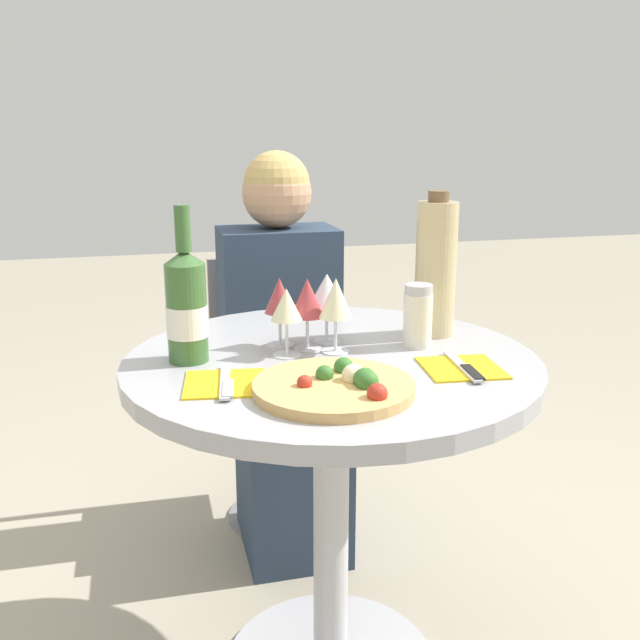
# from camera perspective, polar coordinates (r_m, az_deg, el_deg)

# --- Properties ---
(dining_table) EXTENTS (0.87, 0.87, 0.77)m
(dining_table) POSITION_cam_1_polar(r_m,az_deg,el_deg) (1.55, 0.92, -9.23)
(dining_table) COLOR #B2B2B7
(dining_table) RESTS_ON ground_plane
(chair_behind_diner) EXTENTS (0.39, 0.39, 0.83)m
(chair_behind_diner) POSITION_cam_1_polar(r_m,az_deg,el_deg) (2.31, -3.51, -5.90)
(chair_behind_diner) COLOR slate
(chair_behind_diner) RESTS_ON ground_plane
(seated_diner) EXTENTS (0.35, 0.46, 1.17)m
(seated_diner) POSITION_cam_1_polar(r_m,az_deg,el_deg) (2.14, -2.88, -3.80)
(seated_diner) COLOR #28384C
(seated_diner) RESTS_ON ground_plane
(pizza_large) EXTENTS (0.29, 0.29, 0.05)m
(pizza_large) POSITION_cam_1_polar(r_m,az_deg,el_deg) (1.28, 1.37, -5.29)
(pizza_large) COLOR tan
(pizza_large) RESTS_ON dining_table
(wine_bottle) EXTENTS (0.08, 0.08, 0.32)m
(wine_bottle) POSITION_cam_1_polar(r_m,az_deg,el_deg) (1.45, -10.64, 1.09)
(wine_bottle) COLOR #38602D
(wine_bottle) RESTS_ON dining_table
(tall_carafe) EXTENTS (0.09, 0.09, 0.33)m
(tall_carafe) POSITION_cam_1_polar(r_m,az_deg,el_deg) (1.63, 9.24, 4.13)
(tall_carafe) COLOR tan
(tall_carafe) RESTS_ON dining_table
(sugar_shaker) EXTENTS (0.06, 0.06, 0.14)m
(sugar_shaker) POSITION_cam_1_polar(r_m,az_deg,el_deg) (1.55, 7.83, 0.32)
(sugar_shaker) COLOR silver
(sugar_shaker) RESTS_ON dining_table
(wine_glass_center) EXTENTS (0.07, 0.07, 0.16)m
(wine_glass_center) POSITION_cam_1_polar(r_m,az_deg,el_deg) (1.51, -1.03, 1.69)
(wine_glass_center) COLOR silver
(wine_glass_center) RESTS_ON dining_table
(wine_glass_back_right) EXTENTS (0.08, 0.08, 0.16)m
(wine_glass_back_right) POSITION_cam_1_polar(r_m,az_deg,el_deg) (1.55, 0.55, 2.31)
(wine_glass_back_right) COLOR silver
(wine_glass_back_right) RESTS_ON dining_table
(wine_glass_back_left) EXTENTS (0.07, 0.07, 0.15)m
(wine_glass_back_left) POSITION_cam_1_polar(r_m,az_deg,el_deg) (1.53, -3.26, 1.85)
(wine_glass_back_left) COLOR silver
(wine_glass_back_left) RESTS_ON dining_table
(wine_glass_front_left) EXTENTS (0.07, 0.07, 0.14)m
(wine_glass_front_left) POSITION_cam_1_polar(r_m,az_deg,el_deg) (1.46, -2.70, 1.09)
(wine_glass_front_left) COLOR silver
(wine_glass_front_left) RESTS_ON dining_table
(wine_glass_front_right) EXTENTS (0.07, 0.07, 0.16)m
(wine_glass_front_right) POSITION_cam_1_polar(r_m,az_deg,el_deg) (1.49, 1.27, 1.66)
(wine_glass_front_right) COLOR silver
(wine_glass_front_right) RESTS_ON dining_table
(place_setting_left) EXTENTS (0.17, 0.19, 0.01)m
(place_setting_left) POSITION_cam_1_polar(r_m,az_deg,el_deg) (1.34, -7.58, -5.05)
(place_setting_left) COLOR gold
(place_setting_left) RESTS_ON dining_table
(place_setting_right) EXTENTS (0.16, 0.19, 0.01)m
(place_setting_right) POSITION_cam_1_polar(r_m,az_deg,el_deg) (1.44, 11.32, -3.77)
(place_setting_right) COLOR gold
(place_setting_right) RESTS_ON dining_table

